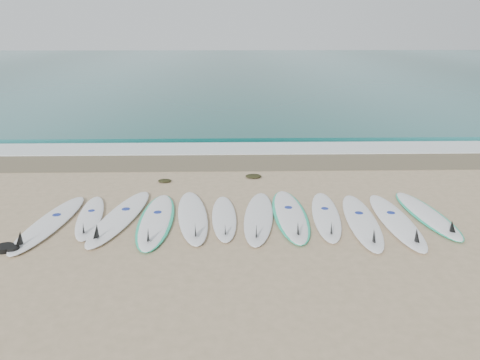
{
  "coord_description": "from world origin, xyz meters",
  "views": [
    {
      "loc": [
        -0.23,
        -8.44,
        3.69
      ],
      "look_at": [
        0.0,
        1.33,
        0.4
      ],
      "focal_mm": 35.0,
      "sensor_mm": 36.0,
      "label": 1
    }
  ],
  "objects_px": {
    "surfboard_0": "(48,224)",
    "surfboard_11": "(427,215)",
    "surfboard_6": "(258,218)",
    "leash_coil": "(6,248)"
  },
  "relations": [
    {
      "from": "surfboard_0",
      "to": "surfboard_11",
      "type": "bearing_deg",
      "value": 9.3
    },
    {
      "from": "surfboard_11",
      "to": "surfboard_6",
      "type": "bearing_deg",
      "value": 176.72
    },
    {
      "from": "surfboard_0",
      "to": "leash_coil",
      "type": "height_order",
      "value": "surfboard_0"
    },
    {
      "from": "surfboard_11",
      "to": "leash_coil",
      "type": "relative_size",
      "value": 5.65
    },
    {
      "from": "surfboard_6",
      "to": "surfboard_11",
      "type": "distance_m",
      "value": 3.4
    },
    {
      "from": "surfboard_0",
      "to": "surfboard_11",
      "type": "distance_m",
      "value": 7.43
    },
    {
      "from": "surfboard_11",
      "to": "leash_coil",
      "type": "xyz_separation_m",
      "value": [
        -7.77,
        -1.29,
        0.0
      ]
    },
    {
      "from": "surfboard_6",
      "to": "surfboard_11",
      "type": "height_order",
      "value": "surfboard_6"
    },
    {
      "from": "surfboard_11",
      "to": "surfboard_0",
      "type": "bearing_deg",
      "value": 177.39
    },
    {
      "from": "surfboard_6",
      "to": "leash_coil",
      "type": "distance_m",
      "value": 4.54
    }
  ]
}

